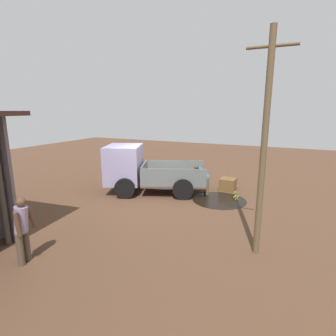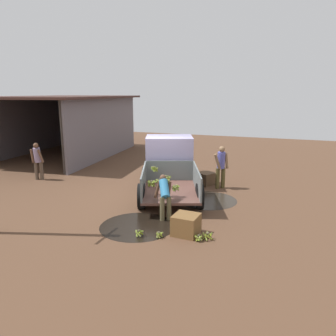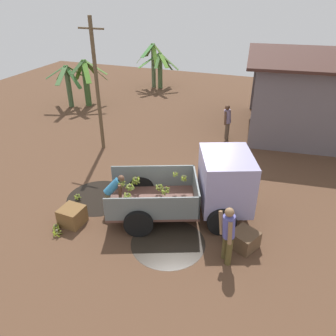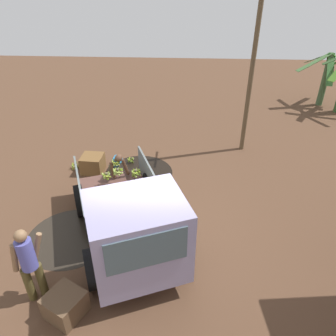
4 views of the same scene
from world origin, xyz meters
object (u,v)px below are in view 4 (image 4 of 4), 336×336
(banana_bunch_on_ground_1, at_px, (83,163))
(banana_bunch_on_ground_3, at_px, (131,160))
(banana_bunch_on_ground_2, at_px, (75,166))
(wooden_crate_0, at_px, (93,164))
(banana_bunch_on_ground_0, at_px, (114,161))
(person_worker_loading, at_px, (116,167))
(wooden_crate_1, at_px, (65,305))
(utility_pole, at_px, (252,72))
(cargo_truck, at_px, (133,229))
(person_foreground_visitor, at_px, (29,262))

(banana_bunch_on_ground_1, xyz_separation_m, banana_bunch_on_ground_3, (-0.30, 1.56, 0.01))
(banana_bunch_on_ground_1, bearing_deg, banana_bunch_on_ground_2, -47.80)
(wooden_crate_0, bearing_deg, banana_bunch_on_ground_0, 128.09)
(person_worker_loading, bearing_deg, wooden_crate_1, -34.26)
(banana_bunch_on_ground_3, xyz_separation_m, wooden_crate_0, (0.59, -1.13, 0.16))
(wooden_crate_1, bearing_deg, utility_pole, 148.32)
(banana_bunch_on_ground_2, bearing_deg, banana_bunch_on_ground_3, 105.16)
(utility_pole, xyz_separation_m, banana_bunch_on_ground_3, (1.21, -3.86, -2.67))
(banana_bunch_on_ground_0, bearing_deg, person_worker_loading, 15.68)
(wooden_crate_0, bearing_deg, person_worker_loading, 47.47)
(cargo_truck, xyz_separation_m, person_foreground_visitor, (0.87, -1.86, -0.13))
(utility_pole, height_order, banana_bunch_on_ground_1, utility_pole)
(cargo_truck, height_order, wooden_crate_0, cargo_truck)
(utility_pole, xyz_separation_m, banana_bunch_on_ground_1, (1.51, -5.42, -2.68))
(banana_bunch_on_ground_0, bearing_deg, wooden_crate_0, -51.91)
(cargo_truck, height_order, banana_bunch_on_ground_2, cargo_truck)
(wooden_crate_0, bearing_deg, person_foreground_visitor, 0.65)
(banana_bunch_on_ground_0, height_order, banana_bunch_on_ground_2, banana_bunch_on_ground_2)
(utility_pole, xyz_separation_m, wooden_crate_0, (1.80, -4.98, -2.51))
(person_foreground_visitor, bearing_deg, banana_bunch_on_ground_3, -45.51)
(utility_pole, bearing_deg, banana_bunch_on_ground_1, -74.39)
(banana_bunch_on_ground_1, bearing_deg, wooden_crate_0, 56.45)
(person_foreground_visitor, xyz_separation_m, banana_bunch_on_ground_3, (-5.26, 1.07, -0.84))
(wooden_crate_0, bearing_deg, banana_bunch_on_ground_2, -100.28)
(cargo_truck, xyz_separation_m, person_worker_loading, (-2.90, -0.94, -0.33))
(utility_pole, xyz_separation_m, wooden_crate_1, (6.85, -4.23, -2.53))
(wooden_crate_0, xyz_separation_m, wooden_crate_1, (5.05, 0.76, -0.03))
(utility_pole, relative_size, person_foreground_visitor, 3.15)
(banana_bunch_on_ground_1, distance_m, wooden_crate_1, 5.47)
(person_foreground_visitor, bearing_deg, banana_bunch_on_ground_0, -40.00)
(banana_bunch_on_ground_2, relative_size, wooden_crate_1, 0.44)
(utility_pole, relative_size, person_worker_loading, 4.14)
(banana_bunch_on_ground_0, distance_m, banana_bunch_on_ground_2, 1.27)
(banana_bunch_on_ground_1, xyz_separation_m, banana_bunch_on_ground_2, (0.18, -0.19, 0.01))
(cargo_truck, distance_m, banana_bunch_on_ground_1, 4.82)
(person_worker_loading, relative_size, banana_bunch_on_ground_1, 5.78)
(banana_bunch_on_ground_1, bearing_deg, person_worker_loading, 50.01)
(person_foreground_visitor, distance_m, wooden_crate_1, 1.06)
(cargo_truck, bearing_deg, person_worker_loading, 176.27)
(banana_bunch_on_ground_3, distance_m, wooden_crate_0, 1.28)
(banana_bunch_on_ground_0, xyz_separation_m, banana_bunch_on_ground_1, (0.18, -1.03, 0.00))
(utility_pole, height_order, wooden_crate_1, utility_pole)
(banana_bunch_on_ground_0, height_order, banana_bunch_on_ground_1, banana_bunch_on_ground_1)
(banana_bunch_on_ground_3, relative_size, wooden_crate_1, 0.37)
(banana_bunch_on_ground_1, height_order, banana_bunch_on_ground_2, banana_bunch_on_ground_2)
(person_worker_loading, xyz_separation_m, wooden_crate_0, (-0.90, -0.98, -0.48))
(wooden_crate_0, bearing_deg, banana_bunch_on_ground_1, -123.55)
(utility_pole, bearing_deg, wooden_crate_1, -31.68)
(wooden_crate_1, bearing_deg, person_foreground_visitor, -118.47)
(banana_bunch_on_ground_0, distance_m, wooden_crate_0, 0.78)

